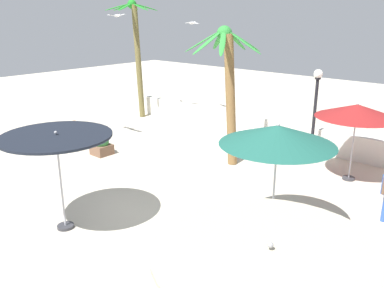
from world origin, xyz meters
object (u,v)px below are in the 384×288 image
Objects in this scene: palm_tree_0 at (229,79)px; lounge_chair_0 at (81,135)px; patio_umbrella_0 at (270,259)px; seagull_2 at (117,16)px; seagull_0 at (192,23)px; patio_umbrella_2 at (56,140)px; lamp_post_1 at (315,108)px; patio_umbrella_3 at (278,135)px; palm_tree_1 at (136,46)px; patio_umbrella_1 at (357,111)px; planter at (102,145)px.

palm_tree_0 is 2.61× the size of lounge_chair_0.
seagull_2 reaches higher than patio_umbrella_0.
seagull_2 reaches higher than palm_tree_0.
palm_tree_0 reaches higher than seagull_0.
lamp_post_1 is (2.32, 9.33, -0.42)m from patio_umbrella_2.
patio_umbrella_2 is 9.63m from lamp_post_1.
patio_umbrella_0 is at bearing -22.92° from lounge_chair_0.
seagull_2 is at bearing 158.50° from patio_umbrella_3.
palm_tree_1 is (-7.78, 9.43, 1.31)m from patio_umbrella_2.
palm_tree_1 is 5.32× the size of seagull_0.
patio_umbrella_3 reaches higher than patio_umbrella_0.
patio_umbrella_0 is at bearing -76.21° from patio_umbrella_1.
patio_umbrella_3 is at bearing -72.45° from lamp_post_1.
lamp_post_1 is at bearing 148.81° from patio_umbrella_1.
patio_umbrella_1 is at bearing 89.93° from patio_umbrella_3.
patio_umbrella_1 is at bearing -18.24° from seagull_0.
seagull_0 is 4.08m from seagull_2.
patio_umbrella_2 is 2.40× the size of seagull_0.
patio_umbrella_0 is at bearing -6.72° from patio_umbrella_2.
patio_umbrella_0 is 4.51m from patio_umbrella_3.
lamp_post_1 is at bearing 112.32° from patio_umbrella_0.
patio_umbrella_1 is 10.98m from lounge_chair_0.
seagull_2 is (-1.20, -3.88, 0.37)m from seagull_0.
patio_umbrella_3 is at bearing -39.77° from seagull_0.
patio_umbrella_2 is 0.45× the size of palm_tree_1.
lounge_chair_0 is (-8.20, -4.87, -1.59)m from lamp_post_1.
patio_umbrella_1 is at bearing 103.79° from patio_umbrella_0.
planter is (-8.34, -3.96, -1.98)m from patio_umbrella_1.
palm_tree_1 reaches higher than lounge_chair_0.
patio_umbrella_0 is 0.64× the size of palm_tree_0.
palm_tree_1 is at bearing 144.41° from patio_umbrella_0.
planter is (-10.52, 4.95, -1.89)m from patio_umbrella_0.
seagull_2 is at bearing 129.86° from planter.
patio_umbrella_3 is 0.60× the size of palm_tree_0.
patio_umbrella_1 is 2.37× the size of seagull_2.
palm_tree_0 is at bearing 21.04° from lounge_chair_0.
lamp_post_1 is at bearing 107.55° from patio_umbrella_3.
lamp_post_1 reaches higher than patio_umbrella_2.
patio_umbrella_1 is 10.76m from seagull_0.
palm_tree_1 reaches higher than lamp_post_1.
seagull_0 reaches higher than patio_umbrella_1.
planter is at bearing -148.44° from palm_tree_0.
lounge_chair_0 is (-10.16, -3.69, -1.96)m from patio_umbrella_1.
palm_tree_1 is at bearing 116.01° from seagull_2.
patio_umbrella_0 reaches higher than lounge_chair_0.
patio_umbrella_2 is at bearing -91.31° from palm_tree_0.
lamp_post_1 reaches higher than patio_umbrella_3.
patio_umbrella_2 is at bearing -45.91° from planter.
palm_tree_1 is at bearing 125.36° from planter.
patio_umbrella_2 is 5.32m from patio_umbrella_3.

